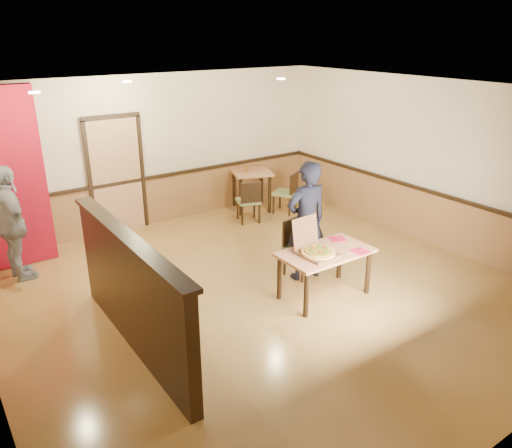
# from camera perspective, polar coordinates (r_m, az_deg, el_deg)

# --- Properties ---
(floor) EXTENTS (7.00, 7.00, 0.00)m
(floor) POSITION_cam_1_polar(r_m,az_deg,el_deg) (7.23, 0.88, -7.82)
(floor) COLOR #BA8A48
(floor) RESTS_ON ground
(ceiling) EXTENTS (7.00, 7.00, 0.00)m
(ceiling) POSITION_cam_1_polar(r_m,az_deg,el_deg) (6.35, 1.02, 14.81)
(ceiling) COLOR black
(ceiling) RESTS_ON wall_back
(wall_back) EXTENTS (7.00, 0.00, 7.00)m
(wall_back) POSITION_cam_1_polar(r_m,az_deg,el_deg) (9.62, -11.44, 8.18)
(wall_back) COLOR #FFE9C7
(wall_back) RESTS_ON floor
(wall_right) EXTENTS (0.00, 7.00, 7.00)m
(wall_right) POSITION_cam_1_polar(r_m,az_deg,el_deg) (9.08, 19.31, 6.63)
(wall_right) COLOR #FFE9C7
(wall_right) RESTS_ON floor
(wainscot_back) EXTENTS (7.00, 0.04, 0.90)m
(wainscot_back) POSITION_cam_1_polar(r_m,az_deg,el_deg) (9.84, -10.97, 2.76)
(wainscot_back) COLOR olive
(wainscot_back) RESTS_ON floor
(chair_rail_back) EXTENTS (7.00, 0.06, 0.06)m
(chair_rail_back) POSITION_cam_1_polar(r_m,az_deg,el_deg) (9.69, -11.12, 5.36)
(chair_rail_back) COLOR black
(chair_rail_back) RESTS_ON wall_back
(wainscot_right) EXTENTS (0.04, 7.00, 0.90)m
(wainscot_right) POSITION_cam_1_polar(r_m,az_deg,el_deg) (9.33, 18.50, 0.97)
(wainscot_right) COLOR olive
(wainscot_right) RESTS_ON floor
(chair_rail_right) EXTENTS (0.06, 7.00, 0.06)m
(chair_rail_right) POSITION_cam_1_polar(r_m,az_deg,el_deg) (9.17, 18.77, 3.70)
(chair_rail_right) COLOR black
(chair_rail_right) RESTS_ON wall_right
(back_door) EXTENTS (0.90, 0.06, 2.10)m
(back_door) POSITION_cam_1_polar(r_m,az_deg,el_deg) (9.39, -15.66, 5.28)
(back_door) COLOR tan
(back_door) RESTS_ON wall_back
(booth_partition) EXTENTS (0.20, 3.10, 1.44)m
(booth_partition) POSITION_cam_1_polar(r_m,az_deg,el_deg) (5.90, -14.03, -7.53)
(booth_partition) COLOR black
(booth_partition) RESTS_ON floor
(spot_a) EXTENTS (0.14, 0.14, 0.02)m
(spot_a) POSITION_cam_1_polar(r_m,az_deg,el_deg) (7.10, -24.00, 13.58)
(spot_a) COLOR beige
(spot_a) RESTS_ON ceiling
(spot_b) EXTENTS (0.14, 0.14, 0.02)m
(spot_b) POSITION_cam_1_polar(r_m,az_deg,el_deg) (8.18, -14.50, 15.50)
(spot_b) COLOR beige
(spot_b) RESTS_ON ceiling
(spot_c) EXTENTS (0.14, 0.14, 0.02)m
(spot_c) POSITION_cam_1_polar(r_m,az_deg,el_deg) (8.39, 2.87, 16.24)
(spot_c) COLOR beige
(spot_c) RESTS_ON ceiling
(main_table) EXTENTS (1.30, 0.75, 0.69)m
(main_table) POSITION_cam_1_polar(r_m,az_deg,el_deg) (6.95, 7.91, -3.88)
(main_table) COLOR tan
(main_table) RESTS_ON floor
(diner_chair) EXTENTS (0.50, 0.50, 0.87)m
(diner_chair) POSITION_cam_1_polar(r_m,az_deg,el_deg) (7.59, 4.88, -2.39)
(diner_chair) COLOR olive
(diner_chair) RESTS_ON floor
(side_chair_left) EXTENTS (0.53, 0.53, 0.84)m
(side_chair_left) POSITION_cam_1_polar(r_m,az_deg,el_deg) (9.62, -0.79, 2.79)
(side_chair_left) COLOR olive
(side_chair_left) RESTS_ON floor
(side_chair_right) EXTENTS (0.57, 0.57, 0.85)m
(side_chair_right) POSITION_cam_1_polar(r_m,az_deg,el_deg) (10.16, 3.66, 3.78)
(side_chair_right) COLOR olive
(side_chair_right) RESTS_ON floor
(side_table) EXTENTS (0.98, 0.98, 0.82)m
(side_table) POSITION_cam_1_polar(r_m,az_deg,el_deg) (10.30, -0.53, 5.08)
(side_table) COLOR tan
(side_table) RESTS_ON floor
(diner) EXTENTS (0.70, 0.50, 1.81)m
(diner) POSITION_cam_1_polar(r_m,az_deg,el_deg) (7.33, 5.76, 0.32)
(diner) COLOR black
(diner) RESTS_ON floor
(passerby) EXTENTS (0.56, 1.08, 1.75)m
(passerby) POSITION_cam_1_polar(r_m,az_deg,el_deg) (8.09, -26.09, -0.02)
(passerby) COLOR gray
(passerby) RESTS_ON floor
(pizza_box) EXTENTS (0.47, 0.55, 0.47)m
(pizza_box) POSITION_cam_1_polar(r_m,az_deg,el_deg) (6.77, 6.83, -2.99)
(pizza_box) COLOR brown
(pizza_box) RESTS_ON main_table
(pizza) EXTENTS (0.57, 0.57, 0.03)m
(pizza) POSITION_cam_1_polar(r_m,az_deg,el_deg) (6.74, 7.12, -3.22)
(pizza) COLOR #E7B354
(pizza) RESTS_ON pizza_box
(napkin_near) EXTENTS (0.21, 0.21, 0.01)m
(napkin_near) POSITION_cam_1_polar(r_m,az_deg,el_deg) (6.97, 11.82, -3.08)
(napkin_near) COLOR red
(napkin_near) RESTS_ON main_table
(napkin_far) EXTENTS (0.27, 0.27, 0.01)m
(napkin_far) POSITION_cam_1_polar(r_m,az_deg,el_deg) (7.32, 9.25, -1.69)
(napkin_far) COLOR red
(napkin_far) RESTS_ON main_table
(condiment) EXTENTS (0.06, 0.06, 0.14)m
(condiment) POSITION_cam_1_polar(r_m,az_deg,el_deg) (10.20, -1.09, 6.38)
(condiment) COLOR brown
(condiment) RESTS_ON side_table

